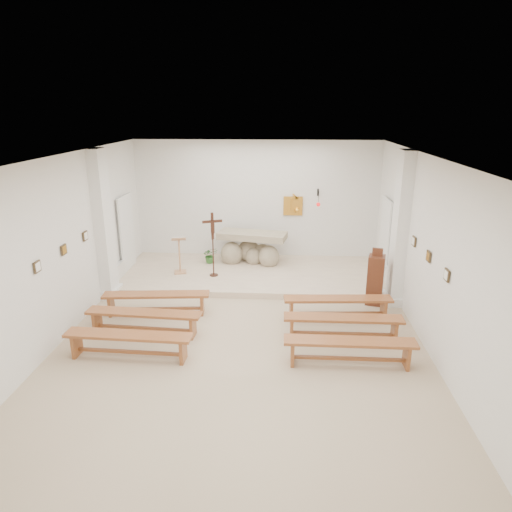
# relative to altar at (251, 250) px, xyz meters

# --- Properties ---
(ground) EXTENTS (7.00, 10.00, 0.00)m
(ground) POSITION_rel_altar_xyz_m (0.10, -4.26, -0.52)
(ground) COLOR #C1A98B
(ground) RESTS_ON ground
(wall_left) EXTENTS (0.02, 10.00, 3.50)m
(wall_left) POSITION_rel_altar_xyz_m (-3.39, -4.26, 1.23)
(wall_left) COLOR silver
(wall_left) RESTS_ON ground
(wall_right) EXTENTS (0.02, 10.00, 3.50)m
(wall_right) POSITION_rel_altar_xyz_m (3.59, -4.26, 1.23)
(wall_right) COLOR silver
(wall_right) RESTS_ON ground
(wall_back) EXTENTS (7.00, 0.02, 3.50)m
(wall_back) POSITION_rel_altar_xyz_m (0.10, 0.73, 1.23)
(wall_back) COLOR silver
(wall_back) RESTS_ON ground
(ceiling) EXTENTS (7.00, 10.00, 0.02)m
(ceiling) POSITION_rel_altar_xyz_m (0.10, -4.26, 2.97)
(ceiling) COLOR silver
(ceiling) RESTS_ON wall_back
(sanctuary_platform) EXTENTS (6.98, 3.00, 0.15)m
(sanctuary_platform) POSITION_rel_altar_xyz_m (0.10, -0.76, -0.45)
(sanctuary_platform) COLOR beige
(sanctuary_platform) RESTS_ON ground
(pilaster_left) EXTENTS (0.26, 0.55, 3.50)m
(pilaster_left) POSITION_rel_altar_xyz_m (-3.27, -2.26, 1.23)
(pilaster_left) COLOR white
(pilaster_left) RESTS_ON ground
(pilaster_right) EXTENTS (0.26, 0.55, 3.50)m
(pilaster_right) POSITION_rel_altar_xyz_m (3.47, -2.26, 1.23)
(pilaster_right) COLOR white
(pilaster_right) RESTS_ON ground
(gold_wall_relief) EXTENTS (0.55, 0.04, 0.55)m
(gold_wall_relief) POSITION_rel_altar_xyz_m (1.15, 0.70, 1.13)
(gold_wall_relief) COLOR gold
(gold_wall_relief) RESTS_ON wall_back
(sanctuary_lamp) EXTENTS (0.11, 0.36, 0.44)m
(sanctuary_lamp) POSITION_rel_altar_xyz_m (1.85, 0.45, 1.29)
(sanctuary_lamp) COLOR black
(sanctuary_lamp) RESTS_ON wall_back
(station_frame_left_front) EXTENTS (0.03, 0.20, 0.20)m
(station_frame_left_front) POSITION_rel_altar_xyz_m (-3.37, -5.06, 1.20)
(station_frame_left_front) COLOR #3F301C
(station_frame_left_front) RESTS_ON wall_left
(station_frame_left_mid) EXTENTS (0.03, 0.20, 0.20)m
(station_frame_left_mid) POSITION_rel_altar_xyz_m (-3.37, -4.06, 1.20)
(station_frame_left_mid) COLOR #3F301C
(station_frame_left_mid) RESTS_ON wall_left
(station_frame_left_rear) EXTENTS (0.03, 0.20, 0.20)m
(station_frame_left_rear) POSITION_rel_altar_xyz_m (-3.37, -3.06, 1.20)
(station_frame_left_rear) COLOR #3F301C
(station_frame_left_rear) RESTS_ON wall_left
(station_frame_right_front) EXTENTS (0.03, 0.20, 0.20)m
(station_frame_right_front) POSITION_rel_altar_xyz_m (3.57, -5.06, 1.20)
(station_frame_right_front) COLOR #3F301C
(station_frame_right_front) RESTS_ON wall_right
(station_frame_right_mid) EXTENTS (0.03, 0.20, 0.20)m
(station_frame_right_mid) POSITION_rel_altar_xyz_m (3.57, -4.06, 1.20)
(station_frame_right_mid) COLOR #3F301C
(station_frame_right_mid) RESTS_ON wall_right
(station_frame_right_rear) EXTENTS (0.03, 0.20, 0.20)m
(station_frame_right_rear) POSITION_rel_altar_xyz_m (3.57, -3.06, 1.20)
(station_frame_right_rear) COLOR #3F301C
(station_frame_right_rear) RESTS_ON wall_right
(radiator_left) EXTENTS (0.10, 0.85, 0.52)m
(radiator_left) POSITION_rel_altar_xyz_m (-3.33, -1.56, -0.25)
(radiator_left) COLOR silver
(radiator_left) RESTS_ON ground
(radiator_right) EXTENTS (0.10, 0.85, 0.52)m
(radiator_right) POSITION_rel_altar_xyz_m (3.53, -1.56, -0.25)
(radiator_right) COLOR silver
(radiator_right) RESTS_ON ground
(altar) EXTENTS (1.99, 1.07, 0.97)m
(altar) POSITION_rel_altar_xyz_m (0.00, 0.00, 0.00)
(altar) COLOR tan
(altar) RESTS_ON sanctuary_platform
(lectern) EXTENTS (0.42, 0.38, 1.03)m
(lectern) POSITION_rel_altar_xyz_m (-1.84, -0.97, 0.13)
(lectern) COLOR tan
(lectern) RESTS_ON sanctuary_platform
(crucifix_stand) EXTENTS (0.49, 0.22, 1.68)m
(crucifix_stand) POSITION_rel_altar_xyz_m (-0.91, -1.13, 0.60)
(crucifix_stand) COLOR #3D1D13
(crucifix_stand) RESTS_ON sanctuary_platform
(potted_plant) EXTENTS (0.52, 0.49, 0.45)m
(potted_plant) POSITION_rel_altar_xyz_m (-1.17, -0.11, -0.15)
(potted_plant) COLOR #2D6127
(potted_plant) RESTS_ON sanctuary_platform
(donation_pedestal) EXTENTS (0.44, 0.44, 1.35)m
(donation_pedestal) POSITION_rel_altar_xyz_m (3.01, -2.36, 0.07)
(donation_pedestal) COLOR #592F19
(donation_pedestal) RESTS_ON ground
(bench_left_front) EXTENTS (2.33, 0.57, 0.49)m
(bench_left_front) POSITION_rel_altar_xyz_m (-1.86, -3.21, -0.16)
(bench_left_front) COLOR #97552B
(bench_left_front) RESTS_ON ground
(bench_right_front) EXTENTS (2.32, 0.52, 0.49)m
(bench_right_front) POSITION_rel_altar_xyz_m (2.07, -3.21, -0.16)
(bench_right_front) COLOR #97552B
(bench_right_front) RESTS_ON ground
(bench_left_second) EXTENTS (2.32, 0.51, 0.49)m
(bench_left_second) POSITION_rel_altar_xyz_m (-1.86, -4.15, -0.16)
(bench_left_second) COLOR #97552B
(bench_left_second) RESTS_ON ground
(bench_right_second) EXTENTS (2.30, 0.37, 0.49)m
(bench_right_second) POSITION_rel_altar_xyz_m (2.07, -4.15, -0.16)
(bench_right_second) COLOR #97552B
(bench_right_second) RESTS_ON ground
(bench_left_third) EXTENTS (2.32, 0.47, 0.49)m
(bench_left_third) POSITION_rel_altar_xyz_m (-1.86, -5.09, -0.16)
(bench_left_third) COLOR #97552B
(bench_left_third) RESTS_ON ground
(bench_right_third) EXTENTS (2.31, 0.38, 0.49)m
(bench_right_third) POSITION_rel_altar_xyz_m (2.07, -5.09, -0.16)
(bench_right_third) COLOR #97552B
(bench_right_third) RESTS_ON ground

